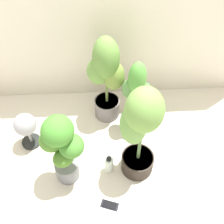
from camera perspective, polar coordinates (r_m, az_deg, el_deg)
The scene contains 9 objects.
ground_plane at distance 2.50m, azimuth -1.60°, elevation -9.73°, with size 8.00×8.00×0.00m, color silver.
mylar_back_wall at distance 2.42m, azimuth -2.91°, elevation 21.28°, with size 3.20×0.01×2.00m, color silver.
potted_plant_back_right at distance 2.41m, azimuth 5.14°, elevation 3.53°, with size 0.30×0.26×0.78m.
potted_plant_front_right at distance 1.99m, azimuth 5.77°, elevation -3.53°, with size 0.35×0.33×0.96m.
potted_plant_front_left at distance 2.06m, azimuth -10.53°, elevation -7.12°, with size 0.38×0.34×0.76m.
potted_plant_back_center at distance 2.43m, azimuth -1.24°, elevation 7.69°, with size 0.41×0.32×0.92m.
cell_phone at distance 2.30m, azimuth -0.52°, elevation -18.99°, with size 0.16×0.11×0.01m.
floor_fan at distance 2.50m, azimuth -17.73°, elevation -2.87°, with size 0.24×0.24×0.38m.
nutrient_bottle at distance 2.36m, azimuth -0.68°, elevation -10.96°, with size 0.08×0.08×0.19m.
Camera 1 is at (0.00, -1.28, 2.15)m, focal length 43.46 mm.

